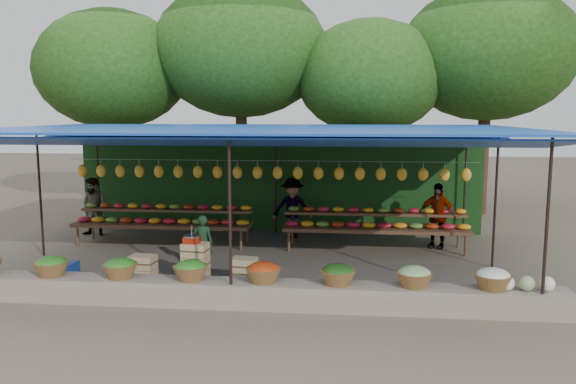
# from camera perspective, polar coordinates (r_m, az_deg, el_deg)

# --- Properties ---
(ground) EXTENTS (60.00, 60.00, 0.00)m
(ground) POSITION_cam_1_polar(r_m,az_deg,el_deg) (12.00, -2.98, -7.03)
(ground) COLOR brown
(ground) RESTS_ON ground
(stone_curb) EXTENTS (10.60, 0.55, 0.40)m
(stone_curb) POSITION_cam_1_polar(r_m,az_deg,el_deg) (9.35, -5.61, -10.19)
(stone_curb) COLOR gray
(stone_curb) RESTS_ON ground
(stall_canopy) EXTENTS (10.80, 6.60, 2.82)m
(stall_canopy) POSITION_cam_1_polar(r_m,az_deg,el_deg) (11.67, -3.02, 5.84)
(stall_canopy) COLOR black
(stall_canopy) RESTS_ON ground
(produce_baskets) EXTENTS (8.98, 0.58, 0.34)m
(produce_baskets) POSITION_cam_1_polar(r_m,az_deg,el_deg) (9.26, -6.25, -8.02)
(produce_baskets) COLOR brown
(produce_baskets) RESTS_ON stone_curb
(netting_backdrop) EXTENTS (10.60, 0.06, 2.50)m
(netting_backdrop) POSITION_cam_1_polar(r_m,az_deg,el_deg) (14.83, -1.15, 0.81)
(netting_backdrop) COLOR #19481A
(netting_backdrop) RESTS_ON ground
(tree_row) EXTENTS (16.51, 5.50, 7.12)m
(tree_row) POSITION_cam_1_polar(r_m,az_deg,el_deg) (17.66, 1.67, 13.20)
(tree_row) COLOR #312412
(tree_row) RESTS_ON ground
(fruit_table_left) EXTENTS (4.21, 0.95, 0.93)m
(fruit_table_left) POSITION_cam_1_polar(r_m,az_deg,el_deg) (13.73, -12.46, -2.69)
(fruit_table_left) COLOR #44301B
(fruit_table_left) RESTS_ON ground
(fruit_table_right) EXTENTS (4.21, 0.95, 0.93)m
(fruit_table_right) POSITION_cam_1_polar(r_m,az_deg,el_deg) (13.06, 8.88, -3.14)
(fruit_table_right) COLOR #44301B
(fruit_table_right) RESTS_ON ground
(crate_counter) EXTENTS (2.39, 0.39, 0.77)m
(crate_counter) POSITION_cam_1_polar(r_m,az_deg,el_deg) (10.51, -9.51, -7.56)
(crate_counter) COLOR #A0865B
(crate_counter) RESTS_ON ground
(weighing_scale) EXTENTS (0.31, 0.31, 0.33)m
(weighing_scale) POSITION_cam_1_polar(r_m,az_deg,el_deg) (10.39, -9.74, -4.70)
(weighing_scale) COLOR #B0200E
(weighing_scale) RESTS_ON crate_counter
(vendor_seated) EXTENTS (0.42, 0.29, 1.12)m
(vendor_seated) POSITION_cam_1_polar(r_m,az_deg,el_deg) (11.33, -8.64, -5.11)
(vendor_seated) COLOR #193820
(vendor_seated) RESTS_ON ground
(customer_left) EXTENTS (0.79, 0.65, 1.49)m
(customer_left) POSITION_cam_1_polar(r_m,az_deg,el_deg) (15.10, -19.07, -1.43)
(customer_left) COLOR slate
(customer_left) RESTS_ON ground
(customer_mid) EXTENTS (1.06, 0.71, 1.52)m
(customer_mid) POSITION_cam_1_polar(r_m,az_deg,el_deg) (14.02, 0.46, -1.65)
(customer_mid) COLOR slate
(customer_mid) RESTS_ON ground
(customer_right) EXTENTS (0.97, 0.70, 1.52)m
(customer_right) POSITION_cam_1_polar(r_m,az_deg,el_deg) (13.44, 14.90, -2.33)
(customer_right) COLOR slate
(customer_right) RESTS_ON ground
(blue_crate_back) EXTENTS (0.53, 0.42, 0.29)m
(blue_crate_back) POSITION_cam_1_polar(r_m,az_deg,el_deg) (11.68, -21.83, -7.30)
(blue_crate_back) COLOR navy
(blue_crate_back) RESTS_ON ground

